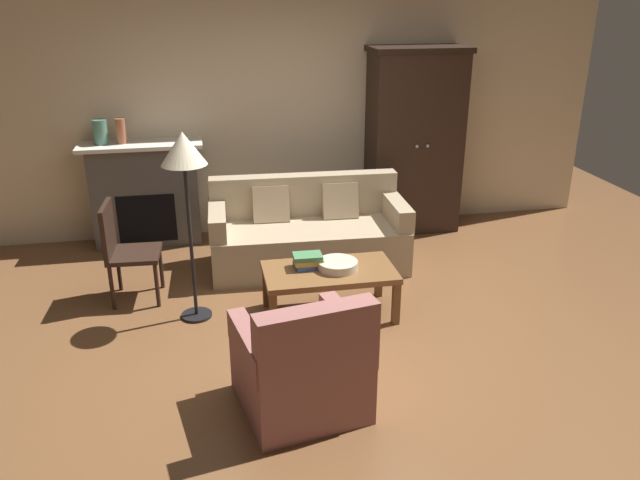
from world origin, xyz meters
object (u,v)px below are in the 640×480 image
(fruit_bowl, at_px, (338,265))
(floor_lamp, at_px, (184,160))
(couch, at_px, (308,235))
(coffee_table, at_px, (329,275))
(mantel_vase_jade, at_px, (100,132))
(mantel_vase_terracotta, at_px, (121,131))
(armoire, at_px, (414,141))
(side_chair_wooden, at_px, (123,246))
(armchair_near_left, at_px, (303,368))
(book_stack, at_px, (308,261))
(fireplace, at_px, (146,193))

(fruit_bowl, xyz_separation_m, floor_lamp, (-1.19, 0.17, 0.92))
(couch, height_order, coffee_table, couch)
(couch, bearing_deg, mantel_vase_jade, 155.91)
(floor_lamp, bearing_deg, mantel_vase_jade, 115.55)
(floor_lamp, bearing_deg, mantel_vase_terracotta, 110.11)
(armoire, xyz_separation_m, coffee_table, (-1.35, -1.90, -0.66))
(side_chair_wooden, height_order, floor_lamp, floor_lamp)
(mantel_vase_terracotta, height_order, armchair_near_left, mantel_vase_terracotta)
(armoire, bearing_deg, mantel_vase_terracotta, 178.90)
(couch, relative_size, fruit_bowl, 5.77)
(book_stack, height_order, mantel_vase_jade, mantel_vase_jade)
(mantel_vase_jade, bearing_deg, couch, -24.09)
(book_stack, bearing_deg, mantel_vase_jade, 133.77)
(fruit_bowl, distance_m, mantel_vase_jade, 2.94)
(coffee_table, distance_m, fruit_bowl, 0.11)
(coffee_table, xyz_separation_m, armchair_near_left, (-0.44, -1.25, -0.05))
(fireplace, height_order, book_stack, fireplace)
(mantel_vase_jade, relative_size, mantel_vase_terracotta, 0.98)
(armchair_near_left, bearing_deg, side_chair_wooden, 124.15)
(couch, xyz_separation_m, mantel_vase_jade, (-1.98, 0.89, 0.93))
(armoire, height_order, book_stack, armoire)
(couch, distance_m, mantel_vase_terracotta, 2.20)
(book_stack, relative_size, armchair_near_left, 0.29)
(couch, height_order, fruit_bowl, couch)
(fireplace, height_order, armchair_near_left, fireplace)
(fireplace, distance_m, armoire, 2.99)
(fruit_bowl, relative_size, book_stack, 1.29)
(side_chair_wooden, bearing_deg, armoire, 22.59)
(couch, bearing_deg, armoire, 31.44)
(fireplace, height_order, couch, fireplace)
(couch, xyz_separation_m, floor_lamp, (-1.13, -0.90, 1.06))
(coffee_table, relative_size, armchair_near_left, 1.23)
(fireplace, distance_m, floor_lamp, 2.03)
(fruit_bowl, bearing_deg, side_chair_wooden, 160.68)
(couch, bearing_deg, armchair_near_left, -100.75)
(floor_lamp, bearing_deg, fruit_bowl, -8.26)
(couch, bearing_deg, fruit_bowl, -86.48)
(mantel_vase_terracotta, distance_m, floor_lamp, 1.91)
(fireplace, bearing_deg, armoire, -1.51)
(fireplace, relative_size, armchair_near_left, 1.41)
(coffee_table, distance_m, book_stack, 0.22)
(fireplace, height_order, side_chair_wooden, fireplace)
(mantel_vase_jade, bearing_deg, armoire, -1.03)
(side_chair_wooden, bearing_deg, couch, 14.72)
(fireplace, xyz_separation_m, floor_lamp, (0.48, -1.81, 0.80))
(book_stack, bearing_deg, fruit_bowl, -17.22)
(armoire, relative_size, mantel_vase_jade, 8.09)
(mantel_vase_terracotta, bearing_deg, armoire, -1.10)
(fruit_bowl, bearing_deg, couch, 93.52)
(fireplace, relative_size, couch, 0.65)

